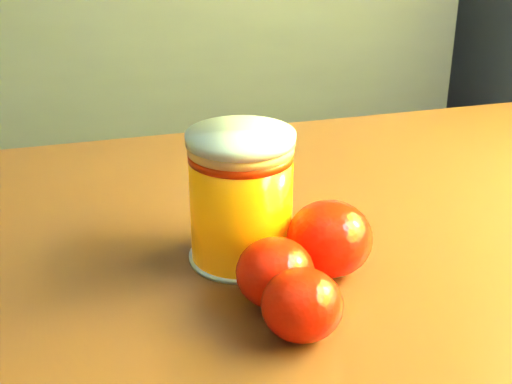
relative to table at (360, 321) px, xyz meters
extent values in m
cube|color=brown|center=(0.00, 0.00, 0.07)|extent=(0.98, 0.71, 0.04)
cylinder|color=orange|center=(-0.12, -0.01, 0.14)|extent=(0.09, 0.09, 0.10)
cylinder|color=#FFB568|center=(-0.12, -0.01, 0.19)|extent=(0.09, 0.09, 0.01)
cylinder|color=silver|center=(-0.12, -0.01, 0.20)|extent=(0.09, 0.09, 0.01)
ellipsoid|color=#FE1A05|center=(-0.11, -0.08, 0.12)|extent=(0.08, 0.08, 0.05)
ellipsoid|color=#FE1A05|center=(-0.05, -0.05, 0.12)|extent=(0.08, 0.08, 0.06)
ellipsoid|color=#FE1A05|center=(-0.10, -0.13, 0.12)|extent=(0.07, 0.07, 0.05)
camera|label=1|loc=(-0.23, -0.54, 0.40)|focal=50.00mm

